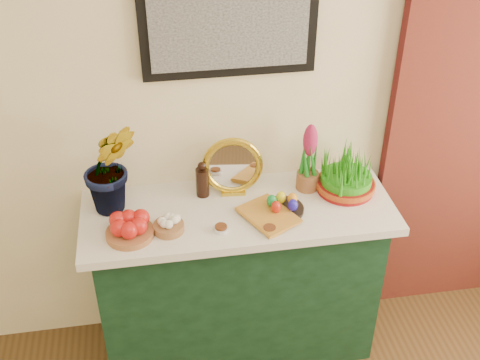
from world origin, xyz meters
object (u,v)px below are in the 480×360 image
object	(u,v)px
mirror	(233,167)
book	(251,223)
sideboard	(238,282)
wheatgrass_sabzeh	(347,173)
hyacinth_green	(108,153)

from	to	relation	value
mirror	book	xyz separation A→B (m)	(0.04, -0.27, -0.12)
sideboard	mirror	bearing A→B (deg)	92.47
mirror	wheatgrass_sabzeh	bearing A→B (deg)	-8.51
sideboard	book	bearing A→B (deg)	-76.73
hyacinth_green	mirror	bearing A→B (deg)	2.03
sideboard	wheatgrass_sabzeh	world-z (taller)	wheatgrass_sabzeh
mirror	book	size ratio (longest dim) A/B	1.15
book	sideboard	bearing A→B (deg)	76.67
hyacinth_green	book	size ratio (longest dim) A/B	2.34
book	mirror	bearing A→B (deg)	71.70
hyacinth_green	mirror	world-z (taller)	hyacinth_green
sideboard	book	size ratio (longest dim) A/B	5.27
mirror	wheatgrass_sabzeh	size ratio (longest dim) A/B	1.03
hyacinth_green	mirror	distance (m)	0.56
book	wheatgrass_sabzeh	distance (m)	0.52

